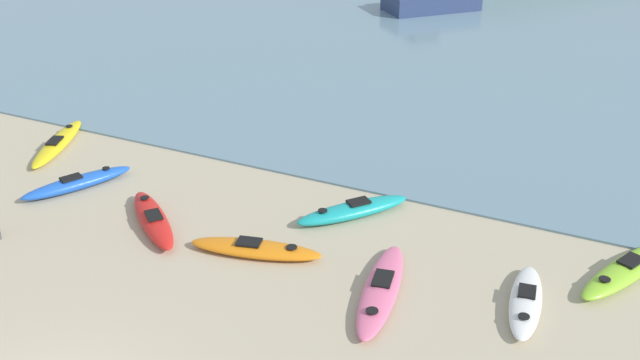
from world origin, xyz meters
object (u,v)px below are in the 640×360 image
object	(u,v)px
kayak_on_sand_1	(77,183)
kayak_on_sand_3	(58,143)
moored_boat_1	(430,0)
kayak_on_sand_2	(153,219)
kayak_on_sand_4	(626,270)
kayak_on_sand_5	(353,210)
kayak_on_sand_7	(381,289)
kayak_on_sand_6	(256,249)
kayak_on_sand_0	(526,301)

from	to	relation	value
kayak_on_sand_1	kayak_on_sand_3	bearing A→B (deg)	142.65
kayak_on_sand_1	moored_boat_1	size ratio (longest dim) A/B	0.62
kayak_on_sand_2	moored_boat_1	size ratio (longest dim) A/B	0.58
kayak_on_sand_4	moored_boat_1	bearing A→B (deg)	118.41
kayak_on_sand_5	kayak_on_sand_7	bearing A→B (deg)	-56.70
kayak_on_sand_6	kayak_on_sand_7	size ratio (longest dim) A/B	0.88
kayak_on_sand_0	kayak_on_sand_1	world-z (taller)	kayak_on_sand_1
moored_boat_1	kayak_on_sand_7	bearing A→B (deg)	-74.30
kayak_on_sand_1	kayak_on_sand_2	xyz separation A→B (m)	(3.03, -0.74, 0.00)
kayak_on_sand_1	kayak_on_sand_5	size ratio (longest dim) A/B	1.06
kayak_on_sand_2	kayak_on_sand_6	xyz separation A→B (m)	(2.89, -0.05, -0.03)
kayak_on_sand_5	moored_boat_1	xyz separation A→B (m)	(-4.77, 20.73, 0.40)
kayak_on_sand_3	kayak_on_sand_4	bearing A→B (deg)	0.22
kayak_on_sand_7	moored_boat_1	bearing A→B (deg)	105.70
moored_boat_1	kayak_on_sand_6	bearing A→B (deg)	-81.53
kayak_on_sand_1	moored_boat_1	distance (m)	22.63
kayak_on_sand_0	kayak_on_sand_4	world-z (taller)	kayak_on_sand_4
kayak_on_sand_2	kayak_on_sand_4	size ratio (longest dim) A/B	0.84
kayak_on_sand_1	kayak_on_sand_7	distance (m)	9.13
kayak_on_sand_0	kayak_on_sand_2	size ratio (longest dim) A/B	0.98
kayak_on_sand_2	kayak_on_sand_5	xyz separation A→B (m)	(4.19, 2.52, 0.00)
kayak_on_sand_4	kayak_on_sand_6	size ratio (longest dim) A/B	1.04
kayak_on_sand_1	kayak_on_sand_7	xyz separation A→B (m)	(9.07, -1.04, -0.04)
kayak_on_sand_3	kayak_on_sand_7	bearing A→B (deg)	-14.05
kayak_on_sand_1	kayak_on_sand_6	world-z (taller)	kayak_on_sand_1
kayak_on_sand_2	kayak_on_sand_6	size ratio (longest dim) A/B	0.87
kayak_on_sand_1	kayak_on_sand_4	xyz separation A→B (m)	(13.60, 1.89, -0.01)
kayak_on_sand_7	moored_boat_1	distance (m)	24.45
kayak_on_sand_0	kayak_on_sand_2	world-z (taller)	kayak_on_sand_2
kayak_on_sand_4	moored_boat_1	world-z (taller)	moored_boat_1
kayak_on_sand_3	kayak_on_sand_6	xyz separation A→B (m)	(8.32, -2.62, 0.01)
kayak_on_sand_1	kayak_on_sand_3	distance (m)	3.02
kayak_on_sand_0	kayak_on_sand_7	xyz separation A→B (m)	(-2.81, -0.87, -0.00)
kayak_on_sand_0	kayak_on_sand_5	bearing A→B (deg)	157.37
kayak_on_sand_2	kayak_on_sand_7	size ratio (longest dim) A/B	0.77
moored_boat_1	kayak_on_sand_1	bearing A→B (deg)	-96.22
moored_boat_1	kayak_on_sand_3	bearing A→B (deg)	-103.20
kayak_on_sand_3	kayak_on_sand_4	world-z (taller)	kayak_on_sand_4
kayak_on_sand_5	kayak_on_sand_6	world-z (taller)	kayak_on_sand_5
kayak_on_sand_1	kayak_on_sand_7	world-z (taller)	kayak_on_sand_1
kayak_on_sand_2	moored_boat_1	world-z (taller)	moored_boat_1
kayak_on_sand_7	kayak_on_sand_3	bearing A→B (deg)	165.95
kayak_on_sand_1	kayak_on_sand_6	xyz separation A→B (m)	(5.92, -0.80, -0.03)
kayak_on_sand_0	kayak_on_sand_5	distance (m)	5.04
kayak_on_sand_7	kayak_on_sand_0	bearing A→B (deg)	17.23
kayak_on_sand_0	moored_boat_1	distance (m)	24.55
kayak_on_sand_1	moored_boat_1	xyz separation A→B (m)	(2.45, 22.50, 0.41)
kayak_on_sand_1	kayak_on_sand_3	xyz separation A→B (m)	(-2.40, 1.83, -0.03)
kayak_on_sand_1	kayak_on_sand_2	size ratio (longest dim) A/B	1.07
kayak_on_sand_2	moored_boat_1	distance (m)	23.25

